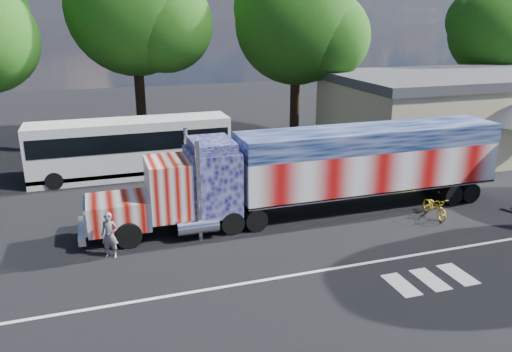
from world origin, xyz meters
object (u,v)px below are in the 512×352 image
object	(u,v)px
woman	(110,235)
tree_far_ne	(496,32)
semi_truck	(322,168)
tree_n_mid	(136,8)
tree_ne_a	(299,23)
bicycle	(435,207)
coach_bus	(131,147)

from	to	relation	value
woman	tree_far_ne	world-z (taller)	tree_far_ne
semi_truck	tree_n_mid	bearing A→B (deg)	111.87
tree_ne_a	tree_n_mid	xyz separation A→B (m)	(-11.33, 1.41, 0.99)
bicycle	tree_n_mid	distance (m)	23.34
semi_truck	woman	world-z (taller)	semi_truck
woman	tree_n_mid	bearing A→B (deg)	102.58
coach_bus	tree_n_mid	distance (m)	10.88
tree_ne_a	tree_n_mid	world-z (taller)	tree_n_mid
woman	tree_ne_a	world-z (taller)	tree_ne_a
bicycle	tree_far_ne	xyz separation A→B (m)	(18.30, 17.40, 7.16)
coach_bus	tree_far_ne	world-z (taller)	tree_far_ne
tree_n_mid	woman	bearing A→B (deg)	-100.38
tree_ne_a	tree_n_mid	size ratio (longest dim) A/B	0.92
coach_bus	tree_ne_a	world-z (taller)	tree_ne_a
tree_ne_a	bicycle	bearing A→B (deg)	-90.10
coach_bus	bicycle	xyz separation A→B (m)	(12.85, -10.85, -1.22)
coach_bus	woman	size ratio (longest dim) A/B	6.20
coach_bus	bicycle	world-z (taller)	coach_bus
coach_bus	tree_ne_a	bearing A→B (deg)	25.34
woman	tree_far_ne	bearing A→B (deg)	50.20
bicycle	tree_far_ne	size ratio (longest dim) A/B	0.16
woman	tree_far_ne	size ratio (longest dim) A/B	0.16
semi_truck	coach_bus	bearing A→B (deg)	132.81
bicycle	semi_truck	bearing A→B (deg)	160.50
tree_n_mid	tree_far_ne	bearing A→B (deg)	-1.85
tree_ne_a	semi_truck	bearing A→B (deg)	-108.11
woman	tree_n_mid	distance (m)	20.07
tree_n_mid	tree_far_ne	world-z (taller)	tree_n_mid
coach_bus	woman	distance (m)	10.55
bicycle	tree_far_ne	distance (m)	26.25
tree_far_ne	coach_bus	bearing A→B (deg)	-168.13
semi_truck	tree_ne_a	distance (m)	16.76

